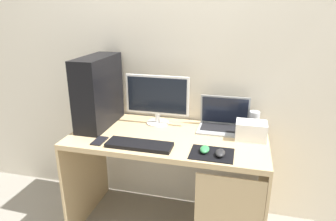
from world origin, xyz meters
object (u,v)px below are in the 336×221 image
laptop (223,123)px  mouse_left (205,149)px  projector (251,131)px  mouse_right (220,153)px  cell_phone (100,141)px  keyboard (139,145)px  pc_tower (98,92)px  monitor (157,99)px  speaker (254,121)px

laptop → mouse_left: laptop is taller
projector → mouse_right: (-0.17, -0.30, -0.04)m
cell_phone → projector: bearing=16.7°
laptop → keyboard: 0.65m
pc_tower → mouse_right: 0.99m
cell_phone → monitor: bearing=54.9°
projector → speaker: bearing=82.9°
mouse_right → keyboard: bearing=179.4°
pc_tower → speaker: pc_tower is taller
cell_phone → mouse_right: bearing=-0.7°
mouse_left → cell_phone: (-0.69, -0.01, -0.02)m
projector → keyboard: bearing=-156.8°
pc_tower → cell_phone: (0.13, -0.28, -0.25)m
laptop → keyboard: size_ratio=0.84×
mouse_left → monitor: bearing=136.9°
mouse_left → projector: bearing=45.3°
speaker → mouse_left: bearing=-123.8°
keyboard → cell_phone: bearing=179.0°
keyboard → mouse_right: size_ratio=4.38×
projector → keyboard: (-0.68, -0.29, -0.05)m
speaker → mouse_right: 0.50m
speaker → mouse_right: speaker is taller
speaker → mouse_right: size_ratio=1.48×
keyboard → mouse_right: (0.51, -0.01, 0.01)m
monitor → mouse_left: 0.59m
pc_tower → laptop: (0.90, 0.14, -0.21)m
speaker → projector: size_ratio=0.71×
laptop → monitor: bearing=-177.2°
projector → cell_phone: (-0.96, -0.29, -0.06)m
pc_tower → laptop: bearing=8.8°
projector → mouse_right: bearing=-120.4°
pc_tower → speaker: size_ratio=3.59×
speaker → mouse_right: bearing=-113.1°
mouse_right → laptop: bearing=92.1°
speaker → mouse_left: 0.52m
speaker → cell_phone: bearing=-155.5°
laptop → mouse_left: (-0.08, -0.41, -0.03)m
projector → mouse_right: size_ratio=2.08×
keyboard → cell_phone: size_ratio=3.23×
laptop → keyboard: (-0.49, -0.43, -0.04)m
mouse_left → cell_phone: bearing=-178.8°
pc_tower → keyboard: (0.41, -0.29, -0.24)m
mouse_left → speaker: bearing=56.2°
pc_tower → projector: size_ratio=2.55×
pc_tower → mouse_right: bearing=-17.8°
keyboard → mouse_right: bearing=-0.6°
cell_phone → mouse_left: bearing=1.2°
mouse_right → cell_phone: bearing=179.3°
mouse_left → pc_tower: bearing=161.8°
monitor → projector: size_ratio=2.37×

